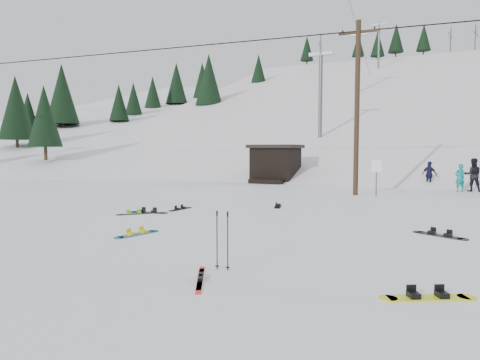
% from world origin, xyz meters
% --- Properties ---
extents(ground, '(200.00, 200.00, 0.00)m').
position_xyz_m(ground, '(0.00, 0.00, 0.00)').
color(ground, white).
rests_on(ground, ground).
extents(ski_slope, '(60.00, 85.24, 65.97)m').
position_xyz_m(ski_slope, '(0.00, 55.00, -12.00)').
color(ski_slope, white).
rests_on(ski_slope, ground).
extents(ridge_left, '(47.54, 95.03, 58.38)m').
position_xyz_m(ridge_left, '(-36.00, 48.00, -11.00)').
color(ridge_left, white).
rests_on(ridge_left, ground).
extents(treeline_left, '(20.00, 64.00, 10.00)m').
position_xyz_m(treeline_left, '(-34.00, 40.00, 0.00)').
color(treeline_left, black).
rests_on(treeline_left, ground).
extents(treeline_crest, '(50.00, 6.00, 10.00)m').
position_xyz_m(treeline_crest, '(0.00, 86.00, 0.00)').
color(treeline_crest, black).
rests_on(treeline_crest, ski_slope).
extents(utility_pole, '(2.00, 0.26, 9.00)m').
position_xyz_m(utility_pole, '(2.00, 14.00, 4.68)').
color(utility_pole, '#3A2819').
rests_on(utility_pole, ground).
extents(trail_sign, '(0.50, 0.09, 1.85)m').
position_xyz_m(trail_sign, '(3.10, 13.58, 1.27)').
color(trail_sign, '#595B60').
rests_on(trail_sign, ground).
extents(lift_hut, '(3.40, 4.10, 2.75)m').
position_xyz_m(lift_hut, '(-5.00, 20.94, 1.36)').
color(lift_hut, black).
rests_on(lift_hut, ground).
extents(lift_tower_near, '(2.20, 0.36, 8.00)m').
position_xyz_m(lift_tower_near, '(-4.00, 30.00, 7.86)').
color(lift_tower_near, '#595B60').
rests_on(lift_tower_near, ski_slope).
extents(lift_tower_mid, '(2.20, 0.36, 8.00)m').
position_xyz_m(lift_tower_mid, '(-4.00, 50.00, 14.36)').
color(lift_tower_mid, '#595B60').
rests_on(lift_tower_mid, ski_slope).
extents(lift_tower_far, '(2.20, 0.36, 8.00)m').
position_xyz_m(lift_tower_far, '(-4.00, 70.00, 20.86)').
color(lift_tower_far, '#595B60').
rests_on(lift_tower_far, ski_slope).
extents(hero_snowboard, '(0.57, 1.46, 0.10)m').
position_xyz_m(hero_snowboard, '(-1.73, 0.69, 0.03)').
color(hero_snowboard, '#16628F').
rests_on(hero_snowboard, ground).
extents(hero_skis, '(0.84, 1.50, 0.09)m').
position_xyz_m(hero_skis, '(1.98, -2.16, 0.02)').
color(hero_skis, red).
rests_on(hero_skis, ground).
extents(ski_poles, '(0.32, 0.09, 1.18)m').
position_xyz_m(ski_poles, '(2.04, -1.40, 0.60)').
color(ski_poles, black).
rests_on(ski_poles, ground).
extents(board_scatter_a, '(1.54, 0.55, 0.11)m').
position_xyz_m(board_scatter_a, '(-4.00, 4.23, 0.03)').
color(board_scatter_a, black).
rests_on(board_scatter_a, ground).
extents(board_scatter_b, '(0.35, 1.35, 0.09)m').
position_xyz_m(board_scatter_b, '(-3.40, 5.51, 0.02)').
color(board_scatter_b, black).
rests_on(board_scatter_b, ground).
extents(board_scatter_c, '(0.95, 1.03, 0.09)m').
position_xyz_m(board_scatter_c, '(-4.27, 3.72, 0.02)').
color(board_scatter_c, black).
rests_on(board_scatter_c, ground).
extents(board_scatter_d, '(1.42, 0.88, 0.11)m').
position_xyz_m(board_scatter_d, '(6.00, 4.10, 0.03)').
color(board_scatter_d, black).
rests_on(board_scatter_d, ground).
extents(board_scatter_e, '(1.44, 0.89, 0.11)m').
position_xyz_m(board_scatter_e, '(5.80, -1.51, 0.03)').
color(board_scatter_e, '#FCFF1C').
rests_on(board_scatter_e, ground).
extents(board_scatter_f, '(0.59, 1.34, 0.10)m').
position_xyz_m(board_scatter_f, '(-0.16, 7.98, 0.03)').
color(board_scatter_f, black).
rests_on(board_scatter_f, ground).
extents(skier_teal, '(0.69, 0.63, 1.58)m').
position_xyz_m(skier_teal, '(7.06, 18.29, 0.79)').
color(skier_teal, '#0C7B73').
rests_on(skier_teal, ground).
extents(skier_dark, '(0.99, 0.80, 1.90)m').
position_xyz_m(skier_dark, '(7.73, 18.76, 0.95)').
color(skier_dark, black).
rests_on(skier_dark, ground).
extents(skier_navy, '(1.04, 0.86, 1.66)m').
position_xyz_m(skier_navy, '(5.45, 20.31, 0.83)').
color(skier_navy, '#161838').
rests_on(skier_navy, ground).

